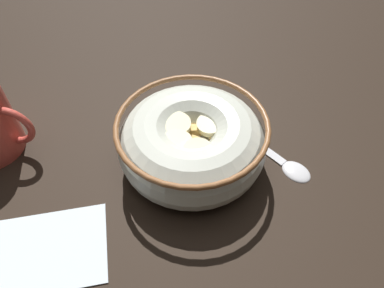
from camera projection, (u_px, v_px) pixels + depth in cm
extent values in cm
cube|color=black|center=(192.00, 166.00, 42.57)|extent=(90.88, 90.88, 2.00)
cylinder|color=beige|center=(192.00, 159.00, 41.59)|extent=(8.94, 8.94, 0.60)
torus|color=beige|center=(192.00, 143.00, 39.42)|extent=(16.25, 16.25, 6.36)
torus|color=brown|center=(192.00, 125.00, 37.24)|extent=(16.37, 16.37, 0.60)
cylinder|color=white|center=(192.00, 142.00, 39.26)|extent=(12.44, 12.44, 0.40)
cube|color=tan|center=(185.00, 171.00, 35.98)|extent=(2.33, 2.33, 0.78)
cube|color=tan|center=(173.00, 145.00, 38.01)|extent=(2.34, 2.35, 0.82)
cube|color=tan|center=(194.00, 143.00, 38.45)|extent=(2.17, 2.15, 0.84)
cube|color=#B78947|center=(152.00, 150.00, 37.77)|extent=(1.98, 2.05, 0.95)
cube|color=tan|center=(240.00, 144.00, 38.12)|extent=(2.19, 2.16, 0.87)
cube|color=#B78947|center=(198.00, 116.00, 40.97)|extent=(1.80, 1.78, 0.79)
cube|color=tan|center=(218.00, 169.00, 35.87)|extent=(2.08, 2.06, 0.80)
cube|color=tan|center=(192.00, 128.00, 39.80)|extent=(1.94, 2.00, 0.96)
cube|color=tan|center=(172.00, 130.00, 39.67)|extent=(1.82, 1.73, 0.97)
cube|color=tan|center=(221.00, 138.00, 38.74)|extent=(2.39, 2.40, 0.95)
cylinder|color=beige|center=(177.00, 142.00, 36.99)|extent=(3.72, 3.66, 1.10)
cylinder|color=beige|center=(211.00, 124.00, 38.97)|extent=(3.42, 3.43, 1.35)
cylinder|color=beige|center=(198.00, 153.00, 35.98)|extent=(4.45, 4.48, 1.40)
cylinder|color=beige|center=(197.00, 102.00, 40.97)|extent=(3.78, 3.80, 1.16)
cylinder|color=beige|center=(165.00, 110.00, 40.43)|extent=(4.31, 4.32, 1.22)
cylinder|color=beige|center=(150.00, 136.00, 37.76)|extent=(3.30, 3.29, 0.88)
cylinder|color=beige|center=(235.00, 135.00, 37.83)|extent=(4.33, 4.38, 1.40)
cylinder|color=beige|center=(176.00, 124.00, 38.61)|extent=(4.52, 4.51, 1.13)
ellipsoid|color=silver|center=(297.00, 171.00, 40.38)|extent=(4.36, 4.25, 0.80)
cube|color=silver|center=(245.00, 135.00, 44.27)|extent=(9.88, 8.37, 0.36)
torus|color=#D84C3F|center=(10.00, 126.00, 39.70)|extent=(5.51, 0.80, 5.51)
cube|color=silver|center=(32.00, 253.00, 34.25)|extent=(16.02, 12.49, 0.30)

